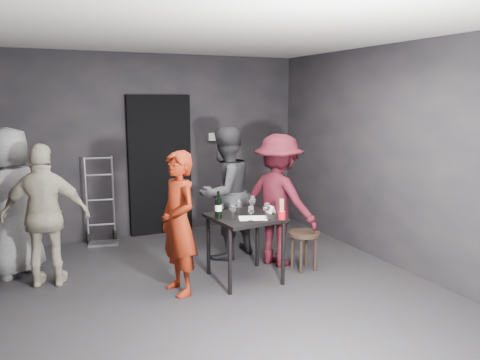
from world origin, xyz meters
name	(u,v)px	position (x,y,z in m)	size (l,w,h in m)	color
floor	(222,291)	(0.00, 0.00, 0.00)	(4.50, 5.00, 0.02)	black
ceiling	(220,31)	(0.00, 0.00, 2.70)	(4.50, 5.00, 0.02)	silver
wall_back	(158,145)	(0.00, 2.50, 1.35)	(4.50, 0.04, 2.70)	black
wall_front	(392,228)	(0.00, -2.50, 1.35)	(4.50, 0.04, 2.70)	black
wall_right	(391,156)	(2.25, 0.00, 1.35)	(0.04, 5.00, 2.70)	black
doorway	(160,165)	(0.00, 2.44, 1.05)	(0.95, 0.10, 2.10)	black
wallbox_upper	(212,137)	(0.85, 2.45, 1.45)	(0.12, 0.06, 0.12)	#B7B7B2
wallbox_lower	(224,140)	(1.05, 2.45, 1.40)	(0.10, 0.06, 0.14)	#B7B7B2
hand_truck	(102,228)	(-0.91, 2.29, 0.22)	(0.41, 0.35, 1.24)	#B2B2B7
tasting_table	(245,224)	(0.37, 0.20, 0.65)	(0.72, 0.72, 0.75)	black
stool	(304,239)	(1.15, 0.18, 0.38)	(0.37, 0.37, 0.47)	black
server_red	(179,222)	(-0.42, 0.16, 0.77)	(0.56, 0.37, 1.55)	maroon
woman_black	(225,184)	(0.47, 1.02, 0.96)	(0.93, 0.51, 1.92)	#262628
man_maroon	(279,195)	(0.97, 0.50, 0.88)	(1.14, 0.53, 1.76)	#3F0D16
bystander_cream	(45,212)	(-1.67, 0.97, 0.83)	(0.97, 0.47, 1.66)	#BAAF93
bystander_grey	(10,191)	(-2.02, 1.47, 1.00)	(0.98, 0.53, 2.01)	slate
tasting_mat	(253,218)	(0.40, 0.06, 0.75)	(0.30, 0.20, 0.00)	white
wine_glass_a	(233,211)	(0.18, 0.10, 0.84)	(0.07, 0.07, 0.19)	white
wine_glass_b	(221,209)	(0.10, 0.26, 0.84)	(0.07, 0.07, 0.18)	white
wine_glass_c	(238,206)	(0.33, 0.30, 0.84)	(0.07, 0.07, 0.18)	white
wine_glass_d	(251,213)	(0.34, -0.03, 0.84)	(0.07, 0.07, 0.18)	white
wine_glass_e	(267,210)	(0.52, -0.02, 0.85)	(0.07, 0.07, 0.20)	white
wine_glass_f	(252,203)	(0.51, 0.30, 0.86)	(0.08, 0.08, 0.21)	white
wine_bottle	(218,208)	(0.06, 0.22, 0.87)	(0.07, 0.07, 0.30)	black
breadstick_cup	(282,209)	(0.67, -0.11, 0.86)	(0.08, 0.08, 0.25)	#B60E16
reserved_card	(270,209)	(0.68, 0.19, 0.79)	(0.07, 0.12, 0.09)	white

